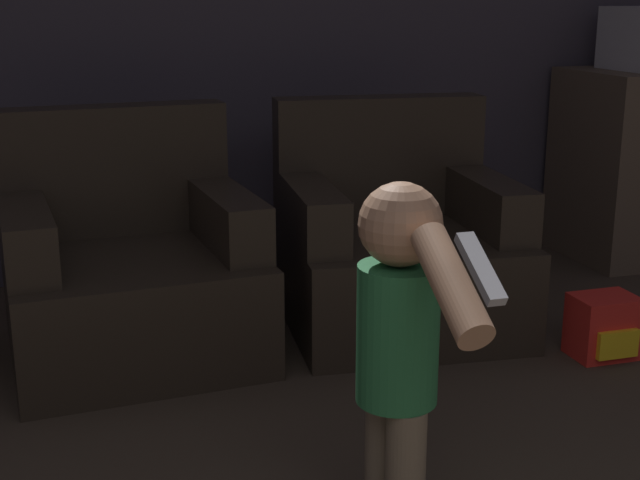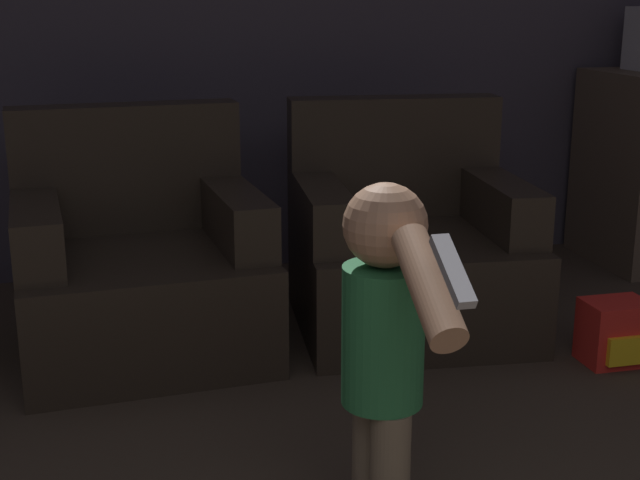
{
  "view_description": "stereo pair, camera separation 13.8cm",
  "coord_description": "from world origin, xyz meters",
  "px_view_note": "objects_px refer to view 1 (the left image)",
  "views": [
    {
      "loc": [
        -0.34,
        0.45,
        1.26
      ],
      "look_at": [
        0.39,
        2.87,
        0.56
      ],
      "focal_mm": 50.0,
      "sensor_mm": 36.0,
      "label": 1
    },
    {
      "loc": [
        -0.21,
        0.42,
        1.26
      ],
      "look_at": [
        0.39,
        2.87,
        0.56
      ],
      "focal_mm": 50.0,
      "sensor_mm": 36.0,
      "label": 2
    }
  ],
  "objects_px": {
    "armchair_right": "(395,249)",
    "person_toddler": "(399,335)",
    "toy_backpack": "(604,327)",
    "armchair_left": "(130,271)"
  },
  "relations": [
    {
      "from": "armchair_right",
      "to": "toy_backpack",
      "type": "relative_size",
      "value": 4.07
    },
    {
      "from": "armchair_left",
      "to": "armchair_right",
      "type": "height_order",
      "value": "same"
    },
    {
      "from": "toy_backpack",
      "to": "person_toddler",
      "type": "bearing_deg",
      "value": -144.23
    },
    {
      "from": "armchair_right",
      "to": "person_toddler",
      "type": "bearing_deg",
      "value": -106.36
    },
    {
      "from": "armchair_left",
      "to": "armchair_right",
      "type": "distance_m",
      "value": 1.02
    },
    {
      "from": "armchair_left",
      "to": "armchair_right",
      "type": "bearing_deg",
      "value": -4.44
    },
    {
      "from": "armchair_left",
      "to": "armchair_right",
      "type": "xyz_separation_m",
      "value": [
        1.02,
        -0.0,
        0.0
      ]
    },
    {
      "from": "armchair_right",
      "to": "person_toddler",
      "type": "distance_m",
      "value": 1.48
    },
    {
      "from": "armchair_left",
      "to": "person_toddler",
      "type": "xyz_separation_m",
      "value": [
        0.49,
        -1.36,
        0.21
      ]
    },
    {
      "from": "armchair_left",
      "to": "toy_backpack",
      "type": "distance_m",
      "value": 1.71
    }
  ]
}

